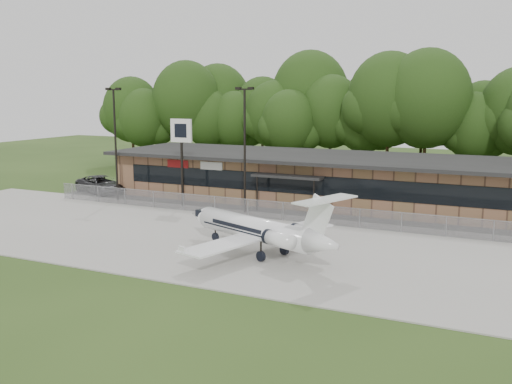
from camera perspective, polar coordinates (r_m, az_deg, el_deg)
The scene contains 11 objects.
ground at distance 30.64m, azimuth -6.34°, elevation -8.74°, with size 160.00×160.00×0.00m, color #2A4117.
apron at distance 37.39m, azimuth 0.05°, elevation -5.18°, with size 64.00×18.00×0.08m, color #9E9B93.
parking_lot at distance 47.79m, azimuth 5.87°, elevation -1.92°, with size 50.00×9.00×0.06m, color #383835.
terminal at distance 51.57m, azimuth 7.53°, elevation 1.33°, with size 41.00×11.65×4.30m.
fence at distance 43.50m, azimuth 3.94°, elevation -2.07°, with size 46.00×0.04×1.52m.
treeline at distance 68.50m, azimuth 12.24°, elevation 7.76°, with size 72.00×12.00×15.00m, color black, non-canonical shape.
light_pole_left at distance 53.10m, azimuth -13.90°, elevation 5.50°, with size 1.55×0.30×10.23m.
light_pole_mid at distance 46.09m, azimuth -1.14°, elevation 5.17°, with size 1.55×0.30×10.23m.
business_jet at distance 34.47m, azimuth 0.35°, elevation -3.91°, with size 12.54×11.20×4.30m.
suv at distance 58.14m, azimuth -15.21°, elevation 0.72°, with size 2.85×6.19×1.72m, color #2A2A2C.
pole_sign at distance 49.38m, azimuth -7.47°, elevation 5.20°, with size 1.99×0.28×7.59m.
Camera 1 is at (15.22, -24.75, 9.74)m, focal length 40.00 mm.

